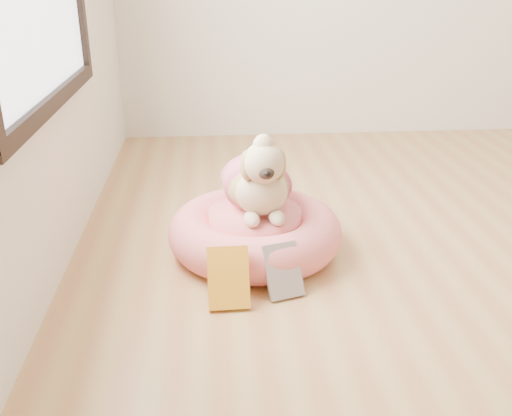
{
  "coord_description": "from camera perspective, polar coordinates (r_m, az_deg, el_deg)",
  "views": [
    {
      "loc": [
        -1.41,
        -1.72,
        1.12
      ],
      "look_at": [
        -1.23,
        0.38,
        0.22
      ],
      "focal_mm": 40.0,
      "sensor_mm": 36.0,
      "label": 1
    }
  ],
  "objects": [
    {
      "name": "dog",
      "position": [
        2.31,
        0.19,
        4.1
      ],
      "size": [
        0.37,
        0.51,
        0.36
      ],
      "primitive_type": null,
      "rotation": [
        0.0,
        0.0,
        0.06
      ],
      "color": "olive",
      "rests_on": "pet_bed"
    },
    {
      "name": "book_white",
      "position": [
        2.1,
        2.71,
        -6.28
      ],
      "size": [
        0.16,
        0.15,
        0.19
      ],
      "primitive_type": "cube",
      "rotation": [
        -0.51,
        0.0,
        0.29
      ],
      "color": "white",
      "rests_on": "floor"
    },
    {
      "name": "pet_bed",
      "position": [
        2.4,
        -0.1,
        -2.4
      ],
      "size": [
        0.73,
        0.73,
        0.19
      ],
      "color": "#F05D77",
      "rests_on": "floor"
    },
    {
      "name": "book_yellow",
      "position": [
        2.03,
        -2.78,
        -6.97
      ],
      "size": [
        0.15,
        0.13,
        0.21
      ],
      "primitive_type": "cube",
      "rotation": [
        -0.48,
        0.0,
        0.02
      ],
      "color": "yellow",
      "rests_on": "floor"
    }
  ]
}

